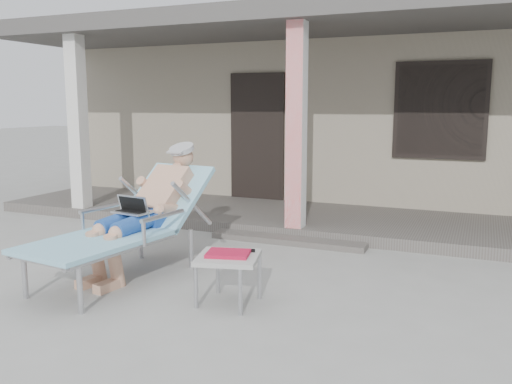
% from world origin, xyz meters
% --- Properties ---
extents(ground, '(60.00, 60.00, 0.00)m').
position_xyz_m(ground, '(0.00, 0.00, 0.00)').
color(ground, '#9E9E99').
rests_on(ground, ground).
extents(house, '(10.40, 5.40, 3.30)m').
position_xyz_m(house, '(0.00, 6.50, 1.67)').
color(house, gray).
rests_on(house, ground).
extents(porch_deck, '(10.00, 2.00, 0.15)m').
position_xyz_m(porch_deck, '(0.00, 3.00, 0.07)').
color(porch_deck, '#605B56').
rests_on(porch_deck, ground).
extents(porch_overhang, '(10.00, 2.30, 2.85)m').
position_xyz_m(porch_overhang, '(0.00, 2.95, 2.79)').
color(porch_overhang, silver).
rests_on(porch_overhang, porch_deck).
extents(porch_step, '(2.00, 0.30, 0.07)m').
position_xyz_m(porch_step, '(0.00, 1.85, 0.04)').
color(porch_step, '#605B56').
rests_on(porch_step, ground).
extents(lounger, '(1.10, 2.24, 1.42)m').
position_xyz_m(lounger, '(-1.02, 0.09, 0.87)').
color(lounger, '#B7B7BC').
rests_on(lounger, ground).
extents(side_table, '(0.63, 0.63, 0.47)m').
position_xyz_m(side_table, '(0.22, -0.33, 0.40)').
color(side_table, '#AAABA6').
rests_on(side_table, ground).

